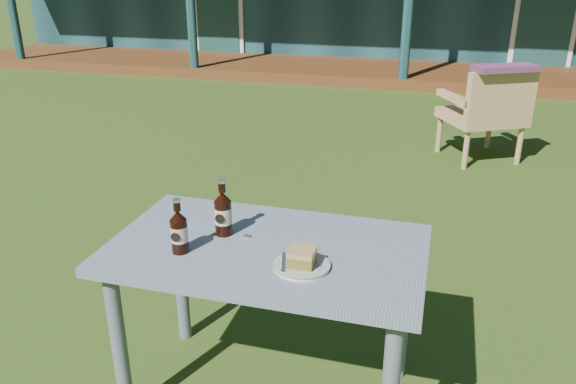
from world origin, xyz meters
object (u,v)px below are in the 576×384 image
(cola_bottle_far, at_px, (179,231))
(armchair_left, at_px, (487,110))
(plate, at_px, (302,265))
(cola_bottle_near, at_px, (223,213))
(cake_slice, at_px, (302,257))
(cafe_table, at_px, (267,268))

(cola_bottle_far, height_order, armchair_left, cola_bottle_far)
(plate, relative_size, cola_bottle_near, 0.89)
(cake_slice, xyz_separation_m, cola_bottle_far, (-0.47, -0.01, 0.04))
(plate, relative_size, cola_bottle_far, 0.96)
(plate, distance_m, cola_bottle_far, 0.47)
(cola_bottle_near, bearing_deg, armchair_left, 70.91)
(cola_bottle_near, distance_m, cola_bottle_far, 0.21)
(cola_bottle_far, relative_size, armchair_left, 0.25)
(plate, xyz_separation_m, cola_bottle_far, (-0.46, -0.01, 0.08))
(cafe_table, relative_size, cake_slice, 13.04)
(plate, distance_m, armchair_left, 3.67)
(cola_bottle_near, bearing_deg, plate, -25.13)
(cafe_table, relative_size, plate, 5.88)
(cake_slice, bearing_deg, cola_bottle_near, 154.32)
(cola_bottle_far, bearing_deg, plate, 1.31)
(cafe_table, distance_m, plate, 0.24)
(cake_slice, height_order, armchair_left, armchair_left)
(cola_bottle_near, relative_size, armchair_left, 0.27)
(plate, height_order, cake_slice, cake_slice)
(cake_slice, height_order, cola_bottle_near, cola_bottle_near)
(plate, relative_size, cake_slice, 2.22)
(cola_bottle_far, bearing_deg, cake_slice, 0.71)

